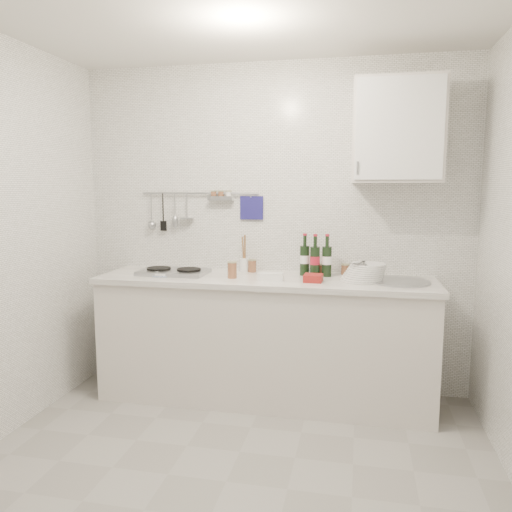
% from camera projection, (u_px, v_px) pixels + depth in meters
% --- Properties ---
extents(floor, '(3.00, 3.00, 0.00)m').
position_uv_depth(floor, '(226.00, 482.00, 2.68)').
color(floor, gray).
rests_on(floor, ground).
extents(back_wall, '(3.00, 0.02, 2.50)m').
position_uv_depth(back_wall, '(272.00, 229.00, 3.87)').
color(back_wall, silver).
rests_on(back_wall, floor).
extents(counter, '(2.44, 0.64, 0.96)m').
position_uv_depth(counter, '(266.00, 342.00, 3.69)').
color(counter, beige).
rests_on(counter, floor).
extents(wall_rail, '(0.98, 0.09, 0.34)m').
position_uv_depth(wall_rail, '(197.00, 205.00, 3.93)').
color(wall_rail, '#93969B').
rests_on(wall_rail, back_wall).
extents(wall_cabinet, '(0.60, 0.38, 0.70)m').
position_uv_depth(wall_cabinet, '(397.00, 131.00, 3.41)').
color(wall_cabinet, beige).
rests_on(wall_cabinet, back_wall).
extents(plate_stack_hob, '(0.27, 0.27, 0.02)m').
position_uv_depth(plate_stack_hob, '(166.00, 273.00, 3.73)').
color(plate_stack_hob, '#4869A3').
rests_on(plate_stack_hob, counter).
extents(plate_stack_sink, '(0.32, 0.30, 0.13)m').
position_uv_depth(plate_stack_sink, '(365.00, 272.00, 3.49)').
color(plate_stack_sink, white).
rests_on(plate_stack_sink, counter).
extents(wine_bottles, '(0.24, 0.11, 0.31)m').
position_uv_depth(wine_bottles, '(315.00, 255.00, 3.65)').
color(wine_bottles, black).
rests_on(wine_bottles, counter).
extents(butter_dish, '(0.18, 0.09, 0.05)m').
position_uv_depth(butter_dish, '(271.00, 277.00, 3.50)').
color(butter_dish, white).
rests_on(butter_dish, counter).
extents(strawberry_punnet, '(0.13, 0.13, 0.05)m').
position_uv_depth(strawberry_punnet, '(313.00, 278.00, 3.45)').
color(strawberry_punnet, '#A72912').
rests_on(strawberry_punnet, counter).
extents(utensil_crock, '(0.07, 0.07, 0.29)m').
position_uv_depth(utensil_crock, '(244.00, 263.00, 3.84)').
color(utensil_crock, white).
rests_on(utensil_crock, counter).
extents(jar_a, '(0.07, 0.07, 0.10)m').
position_uv_depth(jar_a, '(252.00, 266.00, 3.84)').
color(jar_a, brown).
rests_on(jar_a, counter).
extents(jar_b, '(0.06, 0.06, 0.08)m').
position_uv_depth(jar_b, '(345.00, 269.00, 3.73)').
color(jar_b, brown).
rests_on(jar_b, counter).
extents(jar_c, '(0.07, 0.07, 0.09)m').
position_uv_depth(jar_c, '(322.00, 269.00, 3.70)').
color(jar_c, brown).
rests_on(jar_c, counter).
extents(jar_d, '(0.07, 0.07, 0.12)m').
position_uv_depth(jar_d, '(232.00, 270.00, 3.58)').
color(jar_d, brown).
rests_on(jar_d, counter).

